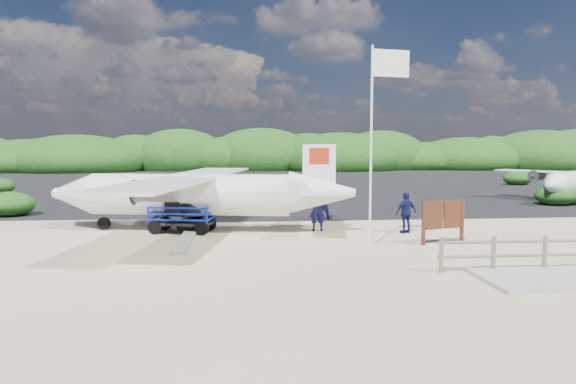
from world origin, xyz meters
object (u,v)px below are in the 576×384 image
at_px(crew_b, 321,199).
at_px(crew_c, 406,213).
at_px(baggage_cart, 183,232).
at_px(crew_a, 317,209).
at_px(aircraft_small, 177,180).
at_px(signboard, 443,244).
at_px(aircraft_large, 409,184).
at_px(flagpole, 370,247).

bearing_deg(crew_b, crew_c, 112.72).
relative_size(baggage_cart, crew_b, 1.36).
relative_size(crew_a, crew_c, 1.08).
bearing_deg(baggage_cart, crew_c, 6.66).
bearing_deg(aircraft_small, crew_b, 75.37).
bearing_deg(crew_a, baggage_cart, -1.40).
relative_size(signboard, aircraft_large, 0.13).
xyz_separation_m(signboard, crew_a, (-4.07, 3.19, 0.90)).
xyz_separation_m(flagpole, signboard, (2.74, 0.28, 0.00)).
relative_size(aircraft_large, aircraft_small, 1.91).
bearing_deg(crew_a, aircraft_small, -74.03).
distance_m(signboard, crew_b, 7.14).
height_order(crew_b, aircraft_large, aircraft_large).
distance_m(crew_a, crew_b, 3.04).
bearing_deg(crew_b, crew_a, 64.67).
bearing_deg(crew_c, signboard, 85.20).
bearing_deg(flagpole, signboard, 5.79).
xyz_separation_m(crew_b, aircraft_small, (-10.26, 28.99, -0.98)).
bearing_deg(aircraft_large, baggage_cart, 64.57).
height_order(baggage_cart, crew_c, crew_c).
xyz_separation_m(signboard, aircraft_small, (-13.73, 35.15, 0.00)).
distance_m(flagpole, crew_c, 3.44).
bearing_deg(signboard, aircraft_large, 56.28).
distance_m(crew_c, aircraft_small, 35.39).
relative_size(baggage_cart, aircraft_large, 0.18).
relative_size(signboard, crew_a, 1.08).
relative_size(crew_c, aircraft_small, 0.21).
xyz_separation_m(baggage_cart, flagpole, (6.81, -3.52, 0.00)).
relative_size(baggage_cart, crew_a, 1.48).
xyz_separation_m(crew_b, aircraft_large, (11.45, 21.49, -0.98)).
relative_size(flagpole, crew_c, 4.15).
bearing_deg(crew_c, crew_a, -34.10).
xyz_separation_m(signboard, crew_c, (-0.61, 2.29, 0.83)).
bearing_deg(aircraft_large, crew_b, 72.22).
relative_size(crew_a, aircraft_small, 0.23).
height_order(baggage_cart, aircraft_small, aircraft_small).
xyz_separation_m(baggage_cart, crew_a, (5.48, -0.05, 0.90)).
xyz_separation_m(aircraft_large, aircraft_small, (-21.71, 7.50, 0.00)).
bearing_deg(baggage_cart, crew_b, 38.36).
distance_m(crew_b, aircraft_small, 30.77).
bearing_deg(flagpole, aircraft_small, 107.22).
bearing_deg(aircraft_small, signboard, 77.20).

